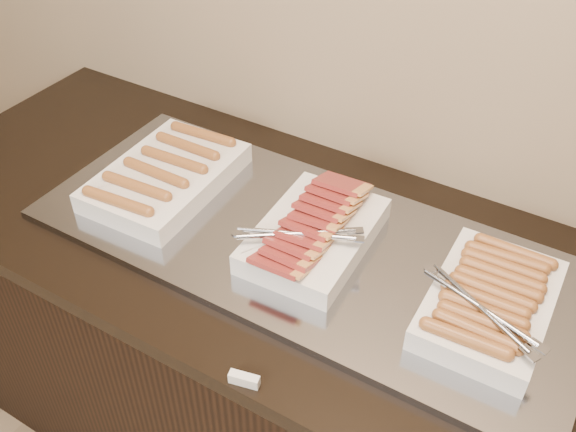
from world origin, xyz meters
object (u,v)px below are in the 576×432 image
object	(u,v)px
warming_tray	(304,243)
dish_left	(166,176)
counter	(304,373)
dish_right	(489,302)
dish_center	(313,232)

from	to	relation	value
warming_tray	dish_left	bearing A→B (deg)	-180.00
counter	dish_left	distance (m)	0.63
counter	warming_tray	size ratio (longest dim) A/B	1.72
counter	warming_tray	bearing A→B (deg)	180.00
dish_left	dish_right	bearing A→B (deg)	-2.40
dish_left	dish_right	world-z (taller)	dish_right
warming_tray	dish_center	size ratio (longest dim) A/B	3.46
dish_left	counter	bearing A→B (deg)	-2.08
dish_center	dish_right	bearing A→B (deg)	-2.47
warming_tray	dish_right	xyz separation A→B (m)	(0.40, -0.00, 0.05)
dish_center	dish_right	xyz separation A→B (m)	(0.38, 0.00, -0.00)
counter	dish_right	world-z (taller)	dish_right
warming_tray	dish_center	bearing A→B (deg)	-10.26
warming_tray	dish_center	distance (m)	0.05
dish_left	dish_center	world-z (taller)	dish_center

